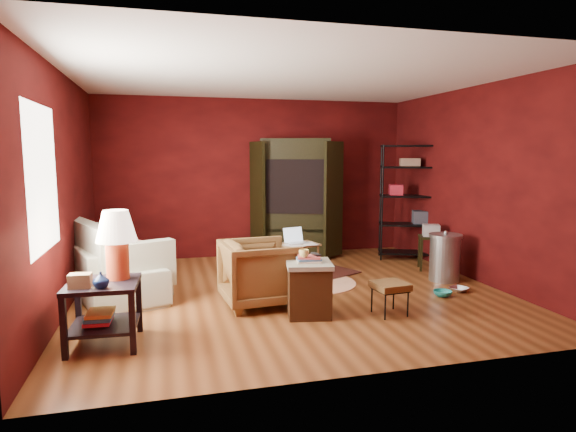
{
  "coord_description": "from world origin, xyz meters",
  "views": [
    {
      "loc": [
        -1.61,
        -6.03,
        1.83
      ],
      "look_at": [
        0.0,
        0.2,
        1.0
      ],
      "focal_mm": 30.0,
      "sensor_mm": 36.0,
      "label": 1
    }
  ],
  "objects_px": {
    "tv_armoire": "(296,195)",
    "armchair": "(259,270)",
    "side_table": "(110,264)",
    "wire_shelving": "(409,197)",
    "laptop_desk": "(297,247)",
    "hamper": "(309,288)",
    "sofa": "(110,258)"
  },
  "relations": [
    {
      "from": "tv_armoire",
      "to": "armchair",
      "type": "bearing_deg",
      "value": -94.44
    },
    {
      "from": "side_table",
      "to": "wire_shelving",
      "type": "height_order",
      "value": "wire_shelving"
    },
    {
      "from": "side_table",
      "to": "laptop_desk",
      "type": "distance_m",
      "value": 3.14
    },
    {
      "from": "hamper",
      "to": "sofa",
      "type": "bearing_deg",
      "value": 144.93
    },
    {
      "from": "side_table",
      "to": "laptop_desk",
      "type": "relative_size",
      "value": 1.78
    },
    {
      "from": "hamper",
      "to": "wire_shelving",
      "type": "distance_m",
      "value": 3.61
    },
    {
      "from": "hamper",
      "to": "laptop_desk",
      "type": "height_order",
      "value": "laptop_desk"
    },
    {
      "from": "tv_armoire",
      "to": "sofa",
      "type": "bearing_deg",
      "value": -132.55
    },
    {
      "from": "wire_shelving",
      "to": "side_table",
      "type": "bearing_deg",
      "value": -128.94
    },
    {
      "from": "hamper",
      "to": "laptop_desk",
      "type": "xyz_separation_m",
      "value": [
        0.34,
        1.7,
        0.13
      ]
    },
    {
      "from": "hamper",
      "to": "armchair",
      "type": "bearing_deg",
      "value": 131.95
    },
    {
      "from": "side_table",
      "to": "hamper",
      "type": "height_order",
      "value": "side_table"
    },
    {
      "from": "sofa",
      "to": "laptop_desk",
      "type": "height_order",
      "value": "sofa"
    },
    {
      "from": "tv_armoire",
      "to": "wire_shelving",
      "type": "xyz_separation_m",
      "value": [
        1.83,
        -0.76,
        -0.0
      ]
    },
    {
      "from": "side_table",
      "to": "laptop_desk",
      "type": "xyz_separation_m",
      "value": [
        2.42,
        1.98,
        -0.33
      ]
    },
    {
      "from": "side_table",
      "to": "tv_armoire",
      "type": "height_order",
      "value": "tv_armoire"
    },
    {
      "from": "sofa",
      "to": "armchair",
      "type": "relative_size",
      "value": 2.62
    },
    {
      "from": "tv_armoire",
      "to": "wire_shelving",
      "type": "relative_size",
      "value": 1.06
    },
    {
      "from": "laptop_desk",
      "to": "wire_shelving",
      "type": "height_order",
      "value": "wire_shelving"
    },
    {
      "from": "hamper",
      "to": "wire_shelving",
      "type": "xyz_separation_m",
      "value": [
        2.56,
        2.43,
        0.77
      ]
    },
    {
      "from": "laptop_desk",
      "to": "wire_shelving",
      "type": "xyz_separation_m",
      "value": [
        2.22,
        0.73,
        0.64
      ]
    },
    {
      "from": "sofa",
      "to": "hamper",
      "type": "xyz_separation_m",
      "value": [
        2.29,
        -1.61,
        -0.13
      ]
    },
    {
      "from": "tv_armoire",
      "to": "wire_shelving",
      "type": "bearing_deg",
      "value": -2.61
    },
    {
      "from": "armchair",
      "to": "wire_shelving",
      "type": "bearing_deg",
      "value": -62.73
    },
    {
      "from": "side_table",
      "to": "armchair",
      "type": "bearing_deg",
      "value": 26.42
    },
    {
      "from": "armchair",
      "to": "side_table",
      "type": "distance_m",
      "value": 1.84
    },
    {
      "from": "armchair",
      "to": "side_table",
      "type": "bearing_deg",
      "value": 111.52
    },
    {
      "from": "sofa",
      "to": "tv_armoire",
      "type": "xyz_separation_m",
      "value": [
        3.03,
        1.58,
        0.64
      ]
    },
    {
      "from": "wire_shelving",
      "to": "armchair",
      "type": "bearing_deg",
      "value": -127.02
    },
    {
      "from": "sofa",
      "to": "hamper",
      "type": "height_order",
      "value": "sofa"
    },
    {
      "from": "armchair",
      "to": "sofa",
      "type": "bearing_deg",
      "value": 54.31
    },
    {
      "from": "laptop_desk",
      "to": "sofa",
      "type": "bearing_deg",
      "value": 167.3
    }
  ]
}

